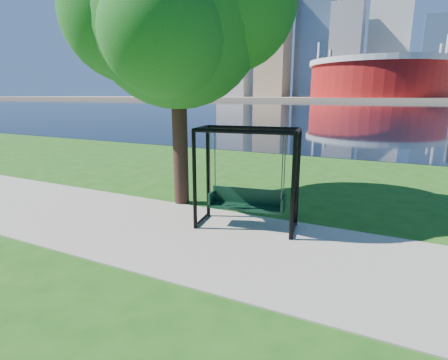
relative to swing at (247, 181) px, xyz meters
The scene contains 8 objects.
ground 1.43m from the swing, 122.14° to the right, with size 900.00×900.00×0.00m, color #1E5114.
path 1.70m from the swing, 109.30° to the right, with size 120.00×4.00×0.03m, color #9E937F.
river 101.38m from the swing, 90.22° to the left, with size 900.00×180.00×0.02m, color black.
far_bank 305.37m from the swing, 90.07° to the left, with size 900.00×228.00×2.00m, color #937F60.
stadium 234.96m from the swing, 92.54° to the left, with size 83.00×83.00×32.00m.
skyline 320.68m from the swing, 90.84° to the left, with size 392.00×66.00×96.50m.
swing is the anchor object (origin of this frame).
park_tree 5.13m from the swing, 157.97° to the left, with size 6.35×5.74×7.89m.
Camera 1 is at (3.59, -7.13, 3.27)m, focal length 28.00 mm.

